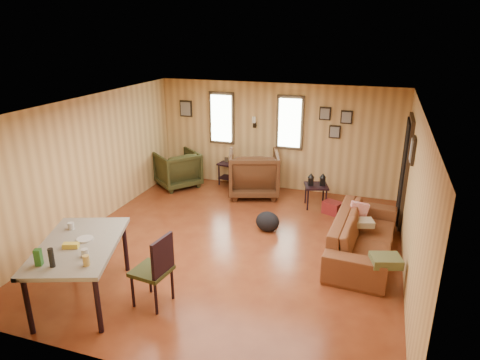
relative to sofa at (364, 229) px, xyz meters
The scene contains 11 objects.
room 2.09m from the sofa, behind, with size 5.54×6.04×2.44m.
sofa is the anchor object (origin of this frame).
recliner_brown 3.18m from the sofa, 140.89° to the left, with size 1.06×1.00×1.10m, color #452714.
recliner_green 4.73m from the sofa, 155.49° to the left, with size 0.89×0.83×0.91m, color #303116.
end_table 4.04m from the sofa, 141.89° to the left, with size 0.57×0.53×0.64m.
side_table 2.03m from the sofa, 120.91° to the left, with size 0.57×0.57×0.74m.
cooler 1.67m from the sofa, 113.92° to the left, with size 0.42×0.37×0.25m.
backpack 1.75m from the sofa, 168.86° to the left, with size 0.47×0.38×0.38m.
sofa_pillows 0.35m from the sofa, 68.70° to the right, with size 0.89×1.74×0.36m.
dining_table 4.33m from the sofa, 145.07° to the right, with size 1.48×1.88×1.08m.
dining_chair 3.39m from the sofa, 138.05° to the right, with size 0.51×0.51×1.02m.
Camera 1 is at (2.19, -6.16, 3.52)m, focal length 32.00 mm.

